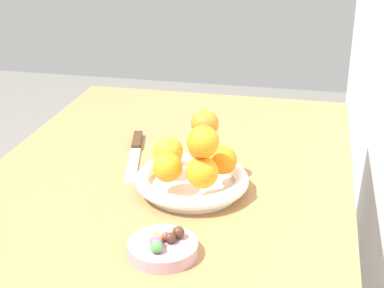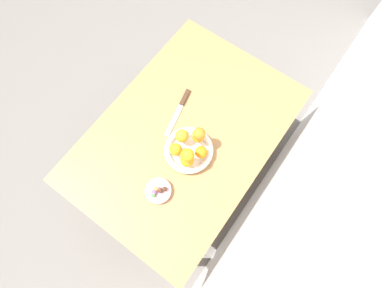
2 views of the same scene
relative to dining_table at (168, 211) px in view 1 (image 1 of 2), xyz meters
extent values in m
cube|color=#9E7042|center=(0.00, 0.00, 0.07)|extent=(1.10, 0.76, 0.04)
cylinder|color=#9E7042|center=(-0.49, -0.32, -0.30)|extent=(0.05, 0.05, 0.70)
cylinder|color=#9E7042|center=(-0.49, 0.32, -0.30)|extent=(0.05, 0.05, 0.70)
cylinder|color=white|center=(0.06, 0.07, 0.10)|extent=(0.18, 0.18, 0.01)
torus|color=white|center=(0.06, 0.07, 0.12)|extent=(0.22, 0.22, 0.03)
cylinder|color=#B28C99|center=(0.29, 0.07, 0.10)|extent=(0.11, 0.11, 0.02)
sphere|color=orange|center=(0.05, 0.12, 0.16)|extent=(0.06, 0.06, 0.06)
sphere|color=orange|center=(0.00, 0.07, 0.16)|extent=(0.05, 0.05, 0.05)
sphere|color=orange|center=(0.04, 0.01, 0.16)|extent=(0.06, 0.06, 0.06)
sphere|color=orange|center=(0.11, 0.03, 0.16)|extent=(0.06, 0.06, 0.06)
sphere|color=orange|center=(0.12, 0.10, 0.16)|extent=(0.06, 0.06, 0.06)
sphere|color=orange|center=(0.11, 0.10, 0.22)|extent=(0.06, 0.06, 0.06)
sphere|color=orange|center=(0.01, 0.08, 0.21)|extent=(0.06, 0.06, 0.06)
sphere|color=#C6384C|center=(0.28, 0.07, 0.12)|extent=(0.01, 0.01, 0.01)
sphere|color=gold|center=(0.29, 0.06, 0.12)|extent=(0.02, 0.02, 0.02)
sphere|color=#4C9947|center=(0.32, 0.07, 0.12)|extent=(0.02, 0.02, 0.02)
sphere|color=#8C4C99|center=(0.31, 0.06, 0.12)|extent=(0.02, 0.02, 0.02)
sphere|color=#472819|center=(0.27, 0.09, 0.12)|extent=(0.02, 0.02, 0.02)
sphere|color=#472819|center=(0.29, 0.08, 0.12)|extent=(0.02, 0.02, 0.02)
cube|color=#3F2819|center=(-0.15, -0.11, 0.10)|extent=(0.09, 0.04, 0.01)
cube|color=silver|center=(-0.02, -0.08, 0.09)|extent=(0.17, 0.06, 0.01)
camera|label=1|loc=(1.07, 0.29, 0.63)|focal=55.00mm
camera|label=2|loc=(0.40, 0.33, 1.39)|focal=28.00mm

